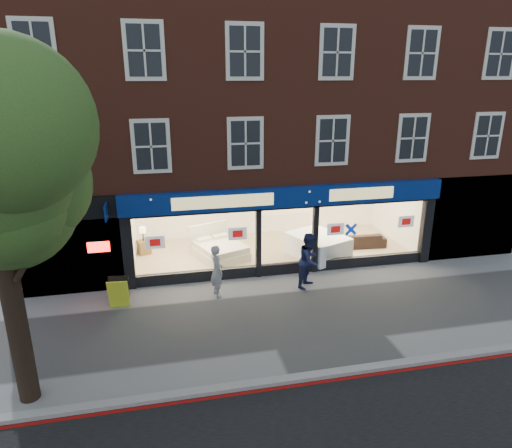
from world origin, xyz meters
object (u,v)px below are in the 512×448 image
object	(u,v)px
mattress_stack	(318,246)
a_board	(119,293)
display_bed	(219,249)
pedestrian_blue	(309,260)
sofa	(361,240)
pedestrian_grey	(217,271)

from	to	relation	value
mattress_stack	a_board	bearing A→B (deg)	-161.54
display_bed	pedestrian_blue	distance (m)	4.06
a_board	pedestrian_blue	distance (m)	6.28
a_board	mattress_stack	bearing A→B (deg)	22.94
display_bed	a_board	distance (m)	4.79
sofa	pedestrian_grey	world-z (taller)	pedestrian_grey
mattress_stack	pedestrian_blue	size ratio (longest dim) A/B	1.39
mattress_stack	display_bed	bearing A→B (deg)	169.42
mattress_stack	pedestrian_grey	bearing A→B (deg)	-151.38
display_bed	mattress_stack	bearing A→B (deg)	-31.39
mattress_stack	pedestrian_grey	world-z (taller)	pedestrian_grey
pedestrian_grey	pedestrian_blue	world-z (taller)	pedestrian_blue
sofa	pedestrian_blue	world-z (taller)	pedestrian_blue
sofa	a_board	bearing A→B (deg)	21.93
mattress_stack	a_board	world-z (taller)	a_board
display_bed	a_board	world-z (taller)	display_bed
mattress_stack	pedestrian_blue	distance (m)	2.60
mattress_stack	sofa	xyz separation A→B (m)	(2.10, 0.60, -0.14)
mattress_stack	pedestrian_grey	distance (m)	4.90
sofa	a_board	distance (m)	9.98
display_bed	mattress_stack	size ratio (longest dim) A/B	0.94
mattress_stack	sofa	size ratio (longest dim) A/B	1.33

